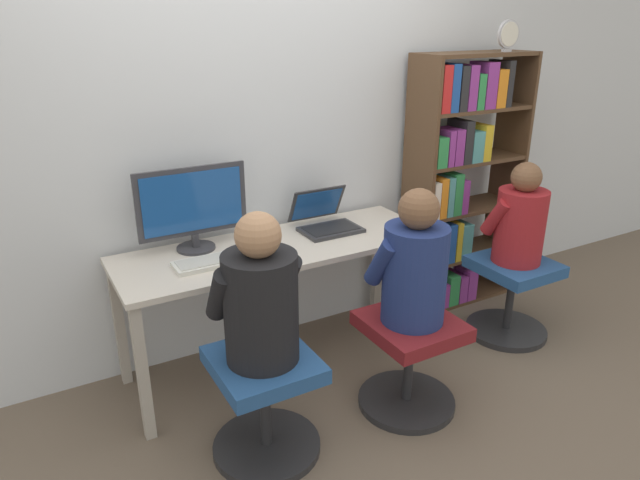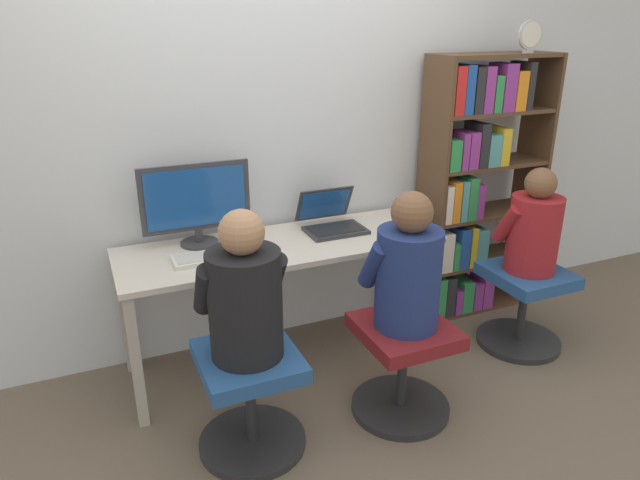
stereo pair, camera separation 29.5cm
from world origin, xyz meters
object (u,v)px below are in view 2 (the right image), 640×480
(office_chair_left, at_px, (250,394))
(bookshelf, at_px, (473,188))
(desktop_monitor, at_px, (196,203))
(person_near_shelf, at_px, (534,228))
(laptop, at_px, (332,221))
(office_chair_right, at_px, (403,362))
(person_at_monitor, at_px, (245,295))
(desk_clock, at_px, (530,35))
(office_chair_side, at_px, (523,302))
(keyboard, at_px, (215,256))
(person_at_laptop, at_px, (408,270))

(office_chair_left, bearing_deg, bookshelf, 22.94)
(desktop_monitor, distance_m, person_near_shelf, 1.87)
(laptop, bearing_deg, office_chair_right, -86.63)
(person_at_monitor, distance_m, desk_clock, 2.28)
(person_at_monitor, relative_size, office_chair_side, 1.34)
(person_at_monitor, relative_size, bookshelf, 0.40)
(person_near_shelf, bearing_deg, desktop_monitor, 162.66)
(desktop_monitor, distance_m, office_chair_side, 1.98)
(desk_clock, relative_size, office_chair_side, 0.37)
(bookshelf, height_order, office_chair_side, bookshelf)
(keyboard, height_order, office_chair_right, keyboard)
(laptop, bearing_deg, person_at_laptop, -86.60)
(office_chair_side, bearing_deg, person_near_shelf, 90.00)
(desktop_monitor, xyz_separation_m, person_at_monitor, (0.03, -0.76, -0.18))
(office_chair_side, distance_m, person_near_shelf, 0.47)
(desk_clock, bearing_deg, person_near_shelf, -114.87)
(office_chair_right, distance_m, bookshelf, 1.35)
(bookshelf, bearing_deg, person_near_shelf, -85.04)
(desktop_monitor, distance_m, desk_clock, 2.14)
(office_chair_left, xyz_separation_m, person_at_laptop, (0.76, -0.05, 0.50))
(laptop, relative_size, office_chair_side, 0.67)
(laptop, height_order, desk_clock, desk_clock)
(desktop_monitor, height_order, laptop, desktop_monitor)
(keyboard, bearing_deg, person_at_laptop, -37.83)
(person_at_laptop, distance_m, desk_clock, 1.70)
(person_at_laptop, height_order, bookshelf, bookshelf)
(office_chair_left, xyz_separation_m, bookshelf, (1.71, 0.72, 0.57))
(desktop_monitor, height_order, person_near_shelf, desktop_monitor)
(office_chair_right, bearing_deg, laptop, 93.37)
(keyboard, xyz_separation_m, office_chair_side, (1.75, -0.33, -0.46))
(bookshelf, xyz_separation_m, desk_clock, (0.25, -0.07, 0.91))
(person_at_monitor, relative_size, person_near_shelf, 1.09)
(office_chair_right, height_order, person_at_laptop, person_at_laptop)
(laptop, bearing_deg, person_at_monitor, -135.93)
(laptop, bearing_deg, person_near_shelf, -25.23)
(person_at_monitor, bearing_deg, person_at_laptop, -3.90)
(laptop, height_order, office_chair_side, laptop)
(desk_clock, bearing_deg, bookshelf, 165.19)
(bookshelf, relative_size, person_near_shelf, 2.74)
(keyboard, distance_m, desk_clock, 2.21)
(laptop, distance_m, desk_clock, 1.58)
(desktop_monitor, distance_m, office_chair_left, 1.02)
(office_chair_left, height_order, office_chair_right, same)
(office_chair_side, bearing_deg, keyboard, 169.19)
(bookshelf, xyz_separation_m, person_near_shelf, (0.04, -0.51, -0.10))
(person_at_laptop, relative_size, person_near_shelf, 1.09)
(person_near_shelf, bearing_deg, desk_clock, 65.13)
(desktop_monitor, relative_size, person_at_monitor, 0.86)
(person_at_monitor, bearing_deg, desk_clock, 18.42)
(office_chair_left, relative_size, person_at_monitor, 0.75)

